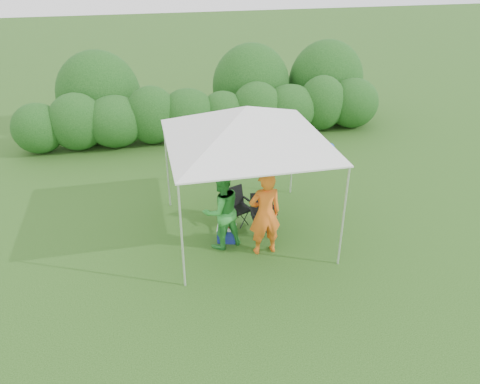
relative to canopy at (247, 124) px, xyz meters
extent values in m
plane|color=#2E591C|center=(0.00, -0.50, -2.46)|extent=(70.00, 70.00, 0.00)
ellipsoid|color=#1F5019|center=(-4.92, 5.50, -1.71)|extent=(1.50, 1.28, 1.50)
cylinder|color=#382616|center=(-4.92, 5.50, -2.31)|extent=(0.12, 0.12, 0.30)
ellipsoid|color=#1F5019|center=(-3.83, 5.50, -1.60)|extent=(1.65, 1.40, 1.73)
cylinder|color=#382616|center=(-3.83, 5.50, -2.31)|extent=(0.12, 0.12, 0.30)
ellipsoid|color=#1F5019|center=(-2.73, 5.50, -1.67)|extent=(1.80, 1.53, 1.57)
cylinder|color=#382616|center=(-2.73, 5.50, -2.31)|extent=(0.12, 0.12, 0.30)
ellipsoid|color=#1F5019|center=(-1.64, 5.50, -1.56)|extent=(1.58, 1.34, 1.80)
cylinder|color=#382616|center=(-1.64, 5.50, -2.31)|extent=(0.12, 0.12, 0.30)
ellipsoid|color=#1F5019|center=(-0.55, 5.50, -1.64)|extent=(1.73, 1.47, 1.65)
cylinder|color=#382616|center=(-0.55, 5.50, -2.31)|extent=(0.12, 0.12, 0.30)
ellipsoid|color=#1F5019|center=(0.55, 5.50, -1.71)|extent=(1.50, 1.28, 1.50)
cylinder|color=#382616|center=(0.55, 5.50, -2.31)|extent=(0.12, 0.12, 0.30)
ellipsoid|color=#1F5019|center=(1.64, 5.50, -1.60)|extent=(1.65, 1.40, 1.73)
cylinder|color=#382616|center=(1.64, 5.50, -2.31)|extent=(0.12, 0.12, 0.30)
ellipsoid|color=#1F5019|center=(2.73, 5.50, -1.67)|extent=(1.80, 1.53, 1.57)
cylinder|color=#382616|center=(2.73, 5.50, -2.31)|extent=(0.12, 0.12, 0.30)
ellipsoid|color=#1F5019|center=(3.83, 5.50, -1.56)|extent=(1.57, 1.34, 1.80)
cylinder|color=#382616|center=(3.83, 5.50, -2.31)|extent=(0.12, 0.12, 0.30)
ellipsoid|color=#1F5019|center=(4.92, 5.50, -1.64)|extent=(1.72, 1.47, 1.65)
cylinder|color=#382616|center=(4.92, 5.50, -2.31)|extent=(0.12, 0.12, 0.30)
cylinder|color=silver|center=(-1.50, -1.50, -1.41)|extent=(0.04, 0.04, 2.10)
cylinder|color=silver|center=(1.50, -1.50, -1.41)|extent=(0.04, 0.04, 2.10)
cylinder|color=silver|center=(-1.50, 1.50, -1.41)|extent=(0.04, 0.04, 2.10)
cylinder|color=silver|center=(1.50, 1.50, -1.41)|extent=(0.04, 0.04, 2.10)
cube|color=white|center=(0.00, 0.00, -0.35)|extent=(3.10, 3.10, 0.03)
pyramid|color=white|center=(0.00, 0.00, 0.02)|extent=(3.10, 3.10, 0.70)
cube|color=black|center=(0.35, -0.12, -2.08)|extent=(0.50, 0.46, 0.05)
cube|color=black|center=(0.37, 0.08, -1.83)|extent=(0.48, 0.16, 0.45)
cube|color=black|center=(0.11, -0.10, -1.92)|extent=(0.07, 0.40, 0.03)
cube|color=black|center=(0.60, -0.14, -1.92)|extent=(0.07, 0.40, 0.03)
cylinder|color=black|center=(0.14, -0.31, -2.27)|extent=(0.02, 0.02, 0.38)
cylinder|color=black|center=(0.54, -0.33, -2.27)|extent=(0.02, 0.02, 0.38)
cylinder|color=black|center=(0.17, 0.09, -2.27)|extent=(0.02, 0.02, 0.38)
cylinder|color=black|center=(0.57, 0.07, -2.27)|extent=(0.02, 0.02, 0.38)
cube|color=black|center=(-0.06, 0.37, -2.10)|extent=(0.58, 0.56, 0.04)
cube|color=black|center=(-0.14, 0.55, -1.86)|extent=(0.46, 0.29, 0.43)
cube|color=black|center=(-0.28, 0.28, -1.94)|extent=(0.19, 0.37, 0.03)
cube|color=black|center=(0.15, 0.46, -1.94)|extent=(0.19, 0.37, 0.03)
cylinder|color=black|center=(-0.16, 0.12, -2.28)|extent=(0.02, 0.02, 0.36)
cylinder|color=black|center=(0.19, 0.27, -2.28)|extent=(0.02, 0.02, 0.36)
cylinder|color=black|center=(-0.31, 0.47, -2.28)|extent=(0.02, 0.02, 0.36)
cylinder|color=black|center=(0.04, 0.62, -2.28)|extent=(0.02, 0.02, 0.36)
imported|color=orange|center=(0.19, -0.79, -1.57)|extent=(0.68, 0.47, 1.78)
imported|color=green|center=(-0.60, -0.38, -1.63)|extent=(0.97, 0.85, 1.67)
cube|color=navy|center=(-0.47, -0.25, -2.31)|extent=(0.44, 0.37, 0.31)
cube|color=silver|center=(-0.47, -0.25, -2.14)|extent=(0.46, 0.39, 0.03)
cylinder|color=#592D0C|center=(-0.41, -0.29, -2.01)|extent=(0.06, 0.06, 0.24)
cone|color=yellow|center=(3.12, 3.90, -2.30)|extent=(0.39, 0.39, 0.33)
sphere|color=blue|center=(3.45, 3.68, -2.33)|extent=(0.26, 0.26, 0.26)
camera|label=1|loc=(-1.98, -8.29, 3.15)|focal=35.00mm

